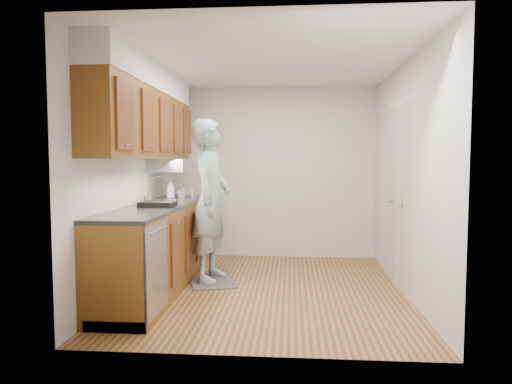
{
  "coord_description": "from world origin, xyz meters",
  "views": [
    {
      "loc": [
        0.28,
        -4.99,
        1.44
      ],
      "look_at": [
        -0.13,
        0.25,
        1.07
      ],
      "focal_mm": 32.0,
      "sensor_mm": 36.0,
      "label": 1
    }
  ],
  "objects_px": {
    "steel_can": "(193,195)",
    "dish_rack": "(158,204)",
    "person": "(211,189)",
    "soap_bottle_c": "(180,191)",
    "soap_bottle_a": "(171,189)",
    "soap_bottle_b": "(182,191)"
  },
  "relations": [
    {
      "from": "soap_bottle_c",
      "to": "dish_rack",
      "type": "xyz_separation_m",
      "value": [
        0.04,
        -1.16,
        -0.07
      ]
    },
    {
      "from": "person",
      "to": "soap_bottle_c",
      "type": "relative_size",
      "value": 11.43
    },
    {
      "from": "person",
      "to": "soap_bottle_a",
      "type": "bearing_deg",
      "value": 67.58
    },
    {
      "from": "steel_can",
      "to": "dish_rack",
      "type": "distance_m",
      "value": 0.91
    },
    {
      "from": "soap_bottle_a",
      "to": "soap_bottle_c",
      "type": "bearing_deg",
      "value": 78.8
    },
    {
      "from": "soap_bottle_b",
      "to": "steel_can",
      "type": "xyz_separation_m",
      "value": [
        0.2,
        -0.23,
        -0.02
      ]
    },
    {
      "from": "soap_bottle_b",
      "to": "dish_rack",
      "type": "bearing_deg",
      "value": -89.45
    },
    {
      "from": "soap_bottle_a",
      "to": "steel_can",
      "type": "bearing_deg",
      "value": 3.66
    },
    {
      "from": "person",
      "to": "soap_bottle_c",
      "type": "distance_m",
      "value": 0.78
    },
    {
      "from": "person",
      "to": "soap_bottle_a",
      "type": "relative_size",
      "value": 8.21
    },
    {
      "from": "soap_bottle_c",
      "to": "steel_can",
      "type": "xyz_separation_m",
      "value": [
        0.23,
        -0.26,
        -0.03
      ]
    },
    {
      "from": "steel_can",
      "to": "dish_rack",
      "type": "relative_size",
      "value": 0.36
    },
    {
      "from": "person",
      "to": "soap_bottle_a",
      "type": "distance_m",
      "value": 0.64
    },
    {
      "from": "person",
      "to": "soap_bottle_a",
      "type": "height_order",
      "value": "person"
    },
    {
      "from": "soap_bottle_b",
      "to": "steel_can",
      "type": "distance_m",
      "value": 0.3
    },
    {
      "from": "person",
      "to": "soap_bottle_a",
      "type": "xyz_separation_m",
      "value": [
        -0.56,
        0.31,
        -0.02
      ]
    },
    {
      "from": "person",
      "to": "dish_rack",
      "type": "distance_m",
      "value": 0.75
    },
    {
      "from": "steel_can",
      "to": "dish_rack",
      "type": "bearing_deg",
      "value": -101.93
    },
    {
      "from": "soap_bottle_b",
      "to": "soap_bottle_a",
      "type": "bearing_deg",
      "value": -108.72
    },
    {
      "from": "soap_bottle_a",
      "to": "soap_bottle_b",
      "type": "xyz_separation_m",
      "value": [
        0.08,
        0.24,
        -0.04
      ]
    },
    {
      "from": "soap_bottle_b",
      "to": "soap_bottle_c",
      "type": "relative_size",
      "value": 0.94
    },
    {
      "from": "person",
      "to": "dish_rack",
      "type": "relative_size",
      "value": 6.01
    }
  ]
}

